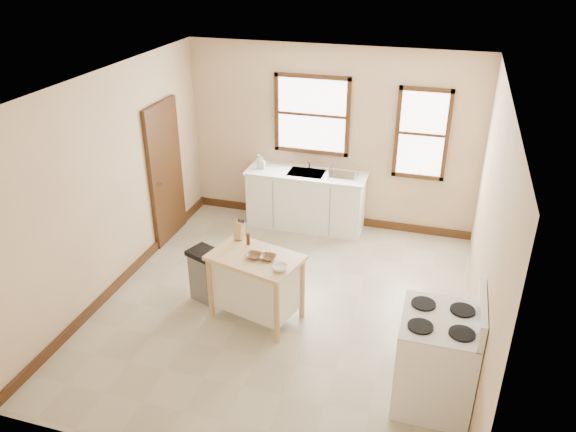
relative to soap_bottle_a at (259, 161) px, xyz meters
The scene contains 23 objects.
floor 2.61m from the soap_bottle_a, 64.11° to the right, with size 5.00×5.00×0.00m, color #B1A88C.
ceiling 2.98m from the soap_bottle_a, 64.11° to the right, with size 5.00×5.00×0.00m, color white.
wall_back 1.16m from the soap_bottle_a, 17.98° to the left, with size 4.50×0.04×2.80m, color beige.
wall_left 2.50m from the soap_bottle_a, 119.09° to the right, with size 0.04×5.00×2.80m, color beige.
wall_right 3.96m from the soap_bottle_a, 33.22° to the right, with size 0.04×5.00×2.80m, color beige.
window_main 1.08m from the soap_bottle_a, 23.17° to the left, with size 1.17×0.06×1.22m, color #402511, non-canonical shape.
window_side 2.48m from the soap_bottle_a, ahead, with size 0.77×0.06×1.37m, color #402511, non-canonical shape.
door_left 1.45m from the soap_bottle_a, 143.50° to the right, with size 0.06×0.90×2.10m, color #402511.
baseboard_back 1.46m from the soap_bottle_a, 16.49° to the left, with size 4.50×0.04×0.12m, color #402511.
baseboard_left 2.64m from the soap_bottle_a, 118.48° to the right, with size 0.04×5.00×0.12m, color #402511.
sink_counter 0.94m from the soap_bottle_a, ahead, with size 1.86×0.62×0.92m, color white, non-canonical shape.
faucet 0.78m from the soap_bottle_a, 16.40° to the left, with size 0.03×0.03×0.22m, color silver.
soap_bottle_a is the anchor object (origin of this frame).
soap_bottle_b 0.05m from the soap_bottle_a, ahead, with size 0.08×0.09×0.19m, color #B2B2B2.
dish_rack 1.32m from the soap_bottle_a, ahead, with size 0.42×0.32×0.11m, color silver, non-canonical shape.
kitchen_island 2.65m from the soap_bottle_a, 72.00° to the right, with size 1.04×0.66×0.85m, color #FDCC94, non-canonical shape.
knife_block 2.16m from the soap_bottle_a, 77.31° to the right, with size 0.10×0.10×0.20m, color #D6B770, non-canonical shape.
pepper_grinder 2.30m from the soap_bottle_a, 74.25° to the right, with size 0.04×0.04×0.15m, color #452312.
bowl_a 2.61m from the soap_bottle_a, 72.34° to the right, with size 0.18×0.18×0.04m, color brown.
bowl_b 2.65m from the soap_bottle_a, 68.75° to the right, with size 0.18×0.18×0.04m, color brown.
bowl_c 2.90m from the soap_bottle_a, 66.40° to the right, with size 0.18×0.18×0.06m, color white.
trash_bin 2.37m from the soap_bottle_a, 88.87° to the right, with size 0.36×0.30×0.70m, color slate, non-canonical shape.
gas_stove 4.38m from the soap_bottle_a, 47.92° to the right, with size 0.79×0.80×1.26m, color white, non-canonical shape.
Camera 1 is at (1.70, -5.55, 4.19)m, focal length 35.00 mm.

